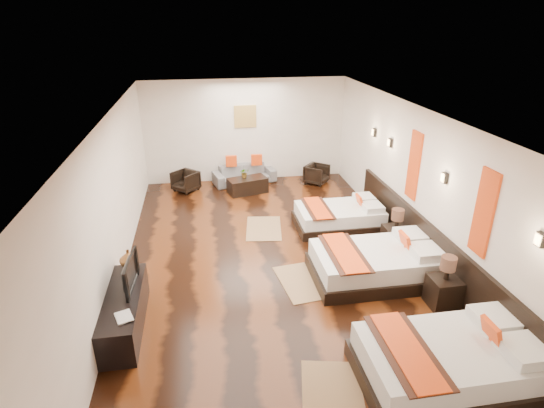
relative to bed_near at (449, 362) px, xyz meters
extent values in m
cube|color=black|center=(-1.70, 3.19, -0.29)|extent=(5.50, 9.50, 0.01)
cube|color=white|center=(-1.70, 3.19, 2.51)|extent=(5.50, 9.50, 0.01)
cube|color=silver|center=(-1.70, 7.94, 1.11)|extent=(5.50, 0.01, 2.80)
cube|color=silver|center=(-4.45, 3.19, 1.11)|extent=(0.01, 9.50, 2.80)
cube|color=silver|center=(1.05, 3.19, 1.11)|extent=(0.01, 9.50, 2.80)
cube|color=black|center=(1.01, 2.39, 0.16)|extent=(0.08, 6.60, 0.90)
cube|color=black|center=(-0.03, 0.00, -0.17)|extent=(2.23, 1.38, 0.23)
cube|color=white|center=(-0.03, 0.00, 0.10)|extent=(2.12, 1.27, 0.32)
cube|color=#EF4510|center=(0.50, 0.00, 0.39)|extent=(0.17, 0.34, 0.34)
cube|color=#38190F|center=(-0.61, 0.00, 0.27)|extent=(0.58, 1.40, 0.02)
cube|color=#EF4510|center=(-0.61, 0.00, 0.29)|extent=(0.40, 1.40, 0.02)
cube|color=black|center=(-0.03, 2.43, -0.18)|extent=(2.21, 1.37, 0.23)
cube|color=white|center=(-0.03, 2.43, 0.10)|extent=(2.10, 1.26, 0.32)
cube|color=#EF4510|center=(0.50, 2.43, 0.38)|extent=(0.16, 0.34, 0.34)
cube|color=#38190F|center=(-0.61, 2.43, 0.27)|extent=(0.58, 1.39, 0.02)
cube|color=#EF4510|center=(-0.61, 2.43, 0.28)|extent=(0.40, 1.39, 0.02)
cube|color=black|center=(-0.03, 4.52, -0.19)|extent=(1.89, 1.17, 0.20)
cube|color=white|center=(-0.03, 4.52, 0.04)|extent=(1.80, 1.08, 0.27)
cube|color=#EF4510|center=(0.42, 4.52, 0.29)|extent=(0.14, 0.29, 0.29)
cube|color=#38190F|center=(-0.52, 4.52, 0.19)|extent=(0.50, 1.19, 0.02)
cube|color=#EF4510|center=(-0.52, 4.52, 0.20)|extent=(0.34, 1.19, 0.02)
cube|color=black|center=(0.75, 1.48, -0.04)|extent=(0.45, 0.45, 0.50)
cylinder|color=black|center=(0.75, 1.48, 0.31)|extent=(0.08, 0.08, 0.20)
cylinder|color=#3F2619|center=(0.75, 1.48, 0.49)|extent=(0.24, 0.24, 0.22)
cube|color=black|center=(0.75, 3.32, -0.04)|extent=(0.45, 0.45, 0.50)
cylinder|color=black|center=(0.75, 3.32, 0.30)|extent=(0.08, 0.08, 0.20)
cylinder|color=#3F2619|center=(0.75, 3.32, 0.48)|extent=(0.24, 0.24, 0.22)
cube|color=#8F6D48|center=(-1.52, -0.04, -0.29)|extent=(0.98, 1.33, 0.01)
cube|color=#8F6D48|center=(-1.32, 2.49, -0.29)|extent=(0.90, 1.29, 0.01)
cube|color=#8F6D48|center=(-1.68, 4.68, -0.29)|extent=(0.91, 1.29, 0.01)
cube|color=black|center=(-4.20, 1.76, -0.02)|extent=(0.50, 1.80, 0.55)
imported|color=black|center=(-4.15, 1.98, 0.50)|extent=(0.17, 0.84, 0.48)
imported|color=black|center=(-4.20, 1.19, 0.27)|extent=(0.29, 0.34, 0.03)
imported|color=brown|center=(-4.20, 2.58, 0.41)|extent=(0.32, 0.32, 0.30)
imported|color=slate|center=(-1.79, 7.64, -0.04)|extent=(1.81, 1.04, 0.50)
imported|color=black|center=(-3.40, 7.27, -0.02)|extent=(0.83, 0.83, 0.54)
imported|color=black|center=(0.19, 7.26, -0.03)|extent=(0.81, 0.81, 0.53)
cube|color=black|center=(-1.79, 6.87, -0.09)|extent=(1.10, 0.75, 0.40)
imported|color=#245D1F|center=(-1.85, 6.94, 0.24)|extent=(0.25, 0.23, 0.26)
cube|color=#D86014|center=(1.03, 1.29, 1.41)|extent=(0.04, 0.40, 1.30)
cube|color=#D86014|center=(1.03, 3.49, 1.41)|extent=(0.04, 0.40, 1.30)
cube|color=black|center=(1.01, 0.19, 1.56)|extent=(0.06, 0.12, 0.18)
cube|color=#FFD18C|center=(0.98, 0.19, 1.56)|extent=(0.02, 0.10, 0.14)
cube|color=black|center=(1.01, 2.39, 1.56)|extent=(0.06, 0.12, 0.18)
cube|color=#FFD18C|center=(0.98, 2.39, 1.56)|extent=(0.02, 0.10, 0.14)
cube|color=black|center=(1.01, 4.59, 1.56)|extent=(0.06, 0.12, 0.18)
cube|color=#FFD18C|center=(0.98, 4.59, 1.56)|extent=(0.02, 0.10, 0.14)
cube|color=black|center=(1.01, 5.49, 1.56)|extent=(0.06, 0.12, 0.18)
cube|color=#FFD18C|center=(0.98, 5.49, 1.56)|extent=(0.02, 0.10, 0.14)
cube|color=#AD873F|center=(-1.70, 7.92, 1.51)|extent=(0.60, 0.04, 0.60)
camera|label=1|loc=(-2.91, -3.85, 4.01)|focal=28.88mm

